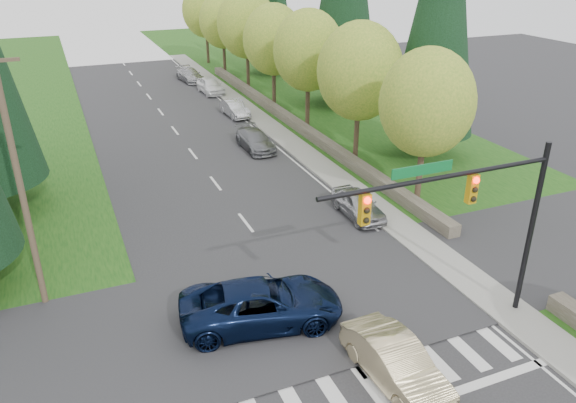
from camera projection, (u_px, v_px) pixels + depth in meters
grass_east at (412, 158)px, 36.63m from camera, size 14.00×110.00×0.06m
cross_street at (307, 303)px, 22.05m from camera, size 120.00×8.00×0.10m
sidewalk_east at (315, 161)px, 36.15m from camera, size 1.80×80.00×0.13m
curb_east at (303, 163)px, 35.86m from camera, size 0.20×80.00×0.13m
stone_wall_north at (291, 120)px, 43.32m from camera, size 0.70×40.00×0.70m
traffic_signal at (474, 205)px, 18.55m from camera, size 8.70×0.37×6.80m
utility_pole at (19, 182)px, 19.90m from camera, size 1.60×0.24×10.00m
decid_tree_0 at (427, 103)px, 27.94m from camera, size 4.80×4.80×8.37m
decid_tree_1 at (360, 71)px, 33.74m from camera, size 5.20×5.20×8.80m
decid_tree_2 at (308, 51)px, 39.47m from camera, size 5.00×5.00×8.82m
decid_tree_3 at (274, 40)px, 45.48m from camera, size 5.00×5.00×8.55m
decid_tree_4 at (247, 24)px, 51.20m from camera, size 5.40×5.40×9.18m
decid_tree_5 at (223, 21)px, 57.21m from camera, size 4.80×4.80×8.30m
decid_tree_6 at (205, 10)px, 62.96m from camera, size 5.20×5.20×8.86m
conifer_e_a at (442, 0)px, 32.87m from camera, size 5.44×5.44×17.80m
sedan_champagne at (396, 363)px, 17.84m from camera, size 1.82×4.56×1.47m
suv_navy at (262, 304)px, 20.57m from camera, size 6.39×3.81×1.66m
parked_car_a at (358, 204)px, 28.77m from camera, size 1.62×3.91×1.33m
parked_car_b at (255, 140)px, 38.11m from camera, size 1.83×4.42×1.28m
parked_car_c at (235, 109)px, 45.33m from camera, size 1.58×3.93×1.27m
parked_car_d at (211, 85)px, 52.21m from camera, size 1.90×4.35×1.46m
parked_car_e at (190, 75)px, 56.71m from camera, size 2.32×4.65×1.30m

